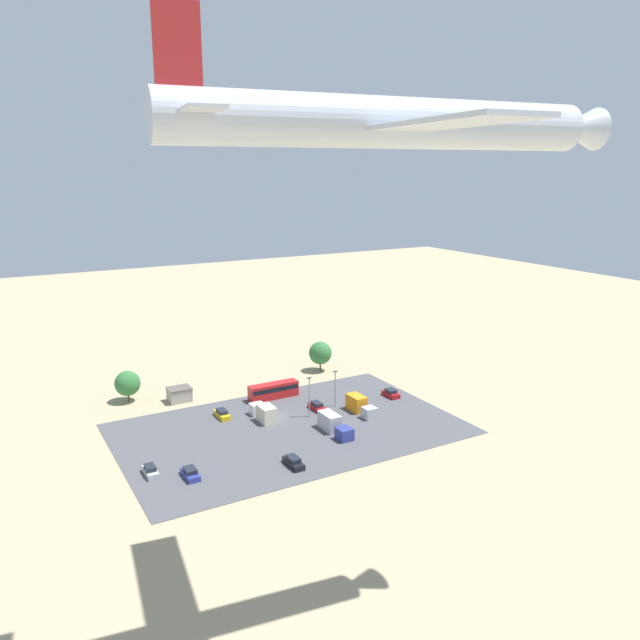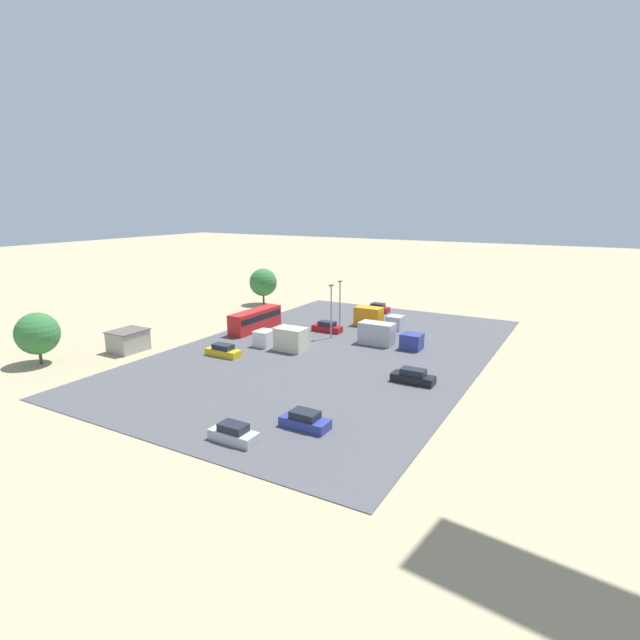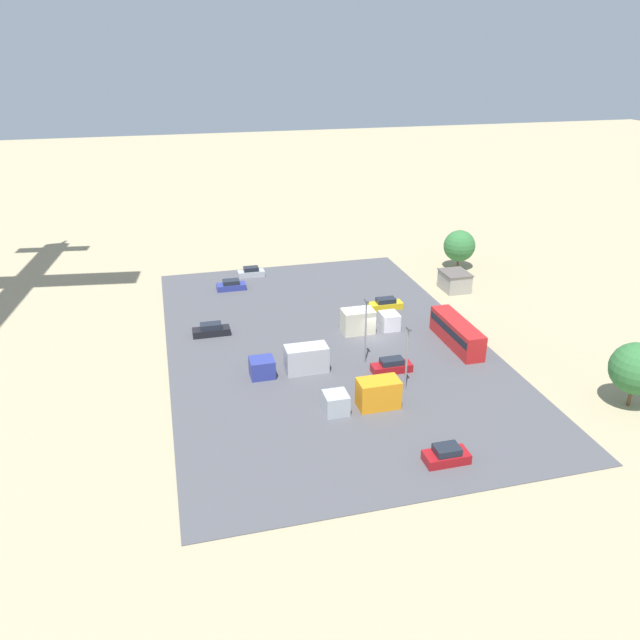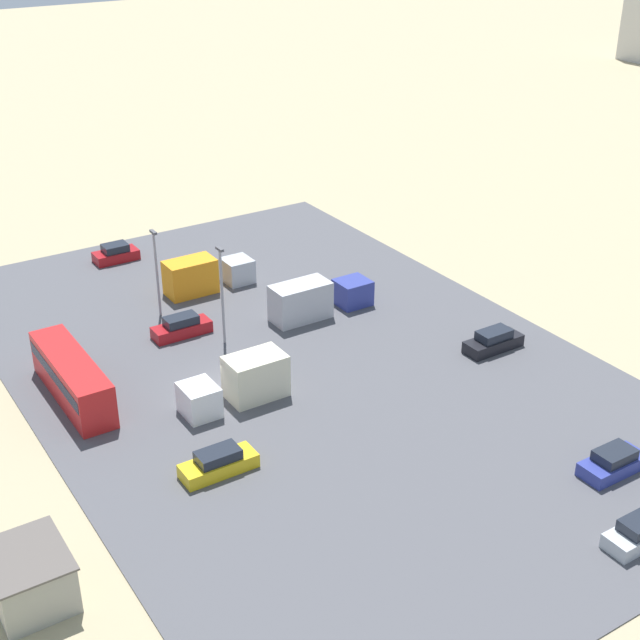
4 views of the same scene
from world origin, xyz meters
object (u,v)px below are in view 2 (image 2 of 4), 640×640
shed_building (128,341)px  parked_car_5 (413,377)px  bus (255,319)px  parked_car_0 (378,308)px  parked_car_3 (305,421)px  parked_truck_1 (386,336)px  parked_car_1 (234,434)px  parked_car_2 (327,327)px  parked_truck_0 (283,339)px  parked_car_4 (223,351)px  parked_truck_2 (376,318)px

shed_building → parked_car_5: size_ratio=0.98×
bus → parked_car_0: bearing=62.2°
parked_car_3 → parked_truck_1: parked_truck_1 is taller
parked_car_1 → parked_car_2: bearing=-163.3°
parked_truck_0 → parked_car_4: bearing=142.5°
shed_building → parked_car_5: shed_building is taller
parked_car_3 → parked_car_5: bearing=-16.1°
parked_truck_1 → parked_car_2: bearing=-103.6°
parked_car_4 → parked_car_2: bearing=162.1°
shed_building → parked_truck_1: parked_truck_1 is taller
parked_car_5 → parked_truck_2: size_ratio=0.61×
parked_car_0 → parked_car_3: (47.03, 13.24, -0.03)m
parked_truck_0 → parked_truck_1: bearing=-53.7°
bus → parked_car_5: size_ratio=2.21×
parked_car_4 → parked_car_5: size_ratio=1.00×
parked_car_4 → parked_car_5: 24.59m
parked_car_4 → parked_truck_1: size_ratio=0.53×
parked_car_0 → parked_car_3: 48.86m
parked_car_1 → parked_car_5: size_ratio=0.89×
parked_car_1 → parked_car_4: 24.09m
parked_car_3 → parked_truck_0: parked_truck_0 is taller
shed_building → parked_car_3: size_ratio=1.06×
parked_car_5 → parked_truck_2: (-21.42, -13.62, 0.72)m
parked_car_3 → parked_car_2: bearing=25.5°
parked_car_4 → parked_truck_2: 26.34m
parked_car_3 → parked_truck_2: parked_truck_2 is taller
bus → parked_car_5: bearing=-19.6°
parked_car_1 → parked_truck_0: bearing=-155.1°
parked_car_5 → parked_truck_1: parked_truck_1 is taller
parked_car_1 → parked_car_4: size_ratio=0.89×
bus → parked_truck_0: (6.47, 9.44, -0.29)m
parked_car_0 → parked_car_1: parked_car_0 is taller
bus → parked_car_4: bus is taller
bus → parked_car_4: bearing=-70.8°
shed_building → parked_car_5: 37.62m
shed_building → parked_car_2: 28.33m
bus → parked_car_1: bus is taller
parked_car_1 → parked_truck_1: bearing=179.8°
parked_car_0 → parked_truck_1: parked_truck_1 is taller
parked_truck_0 → parked_car_5: bearing=-101.2°
shed_building → parked_truck_2: parked_truck_2 is taller
bus → parked_car_2: bus is taller
parked_truck_1 → parked_truck_2: (-9.18, -5.51, -0.01)m
parked_car_4 → parked_truck_0: 8.14m
parked_car_2 → parked_truck_0: 11.03m
parked_truck_2 → parked_car_0: bearing=-158.4°
bus → parked_truck_0: size_ratio=1.40×
parked_car_0 → parked_car_4: parked_car_0 is taller
parked_car_4 → parked_truck_2: size_ratio=0.60×
parked_car_2 → parked_car_4: 18.30m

